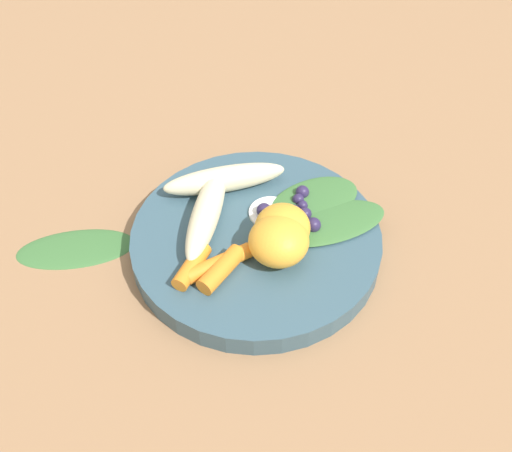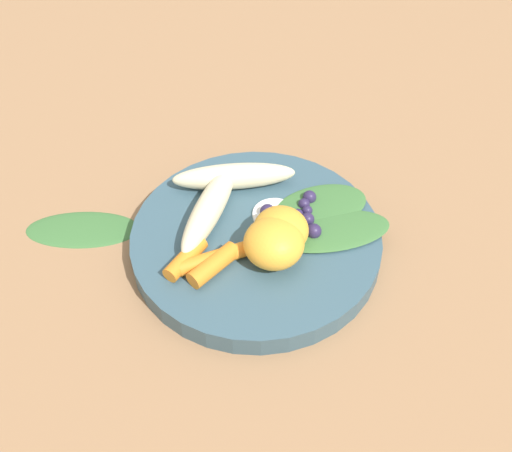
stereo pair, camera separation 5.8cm
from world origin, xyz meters
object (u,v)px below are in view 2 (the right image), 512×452
object	(u,v)px
bowl	(256,241)
banana_peeled_left	(209,208)
kale_leaf_stray	(82,228)
banana_peeled_right	(234,176)
orange_segment_near	(281,230)

from	to	relation	value
bowl	banana_peeled_left	distance (m)	0.06
kale_leaf_stray	bowl	bearing A→B (deg)	171.68
bowl	banana_peeled_right	world-z (taller)	banana_peeled_right
bowl	banana_peeled_left	size ratio (longest dim) A/B	1.92
bowl	orange_segment_near	bearing A→B (deg)	-134.78
banana_peeled_right	kale_leaf_stray	distance (m)	0.16
kale_leaf_stray	orange_segment_near	bearing A→B (deg)	168.67
bowl	orange_segment_near	distance (m)	0.04
banana_peeled_right	orange_segment_near	size ratio (longest dim) A/B	2.42
banana_peeled_left	kale_leaf_stray	size ratio (longest dim) A/B	1.09
banana_peeled_left	kale_leaf_stray	bearing A→B (deg)	-73.40
banana_peeled_right	bowl	bearing A→B (deg)	103.21
banana_peeled_left	orange_segment_near	world-z (taller)	orange_segment_near
banana_peeled_left	banana_peeled_right	world-z (taller)	same
banana_peeled_right	kale_leaf_stray	world-z (taller)	banana_peeled_right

